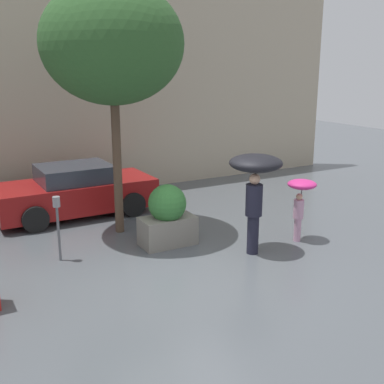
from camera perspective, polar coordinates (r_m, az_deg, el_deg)
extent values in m
plane|color=#51565B|center=(8.89, -0.81, -9.73)|extent=(40.00, 40.00, 0.00)
cube|color=#B7A88E|center=(14.16, -13.76, 11.61)|extent=(18.00, 0.30, 6.00)
cube|color=gray|center=(10.19, -2.91, -4.62)|extent=(1.15, 0.63, 0.61)
sphere|color=#337033|center=(10.00, -2.95, -1.36)|extent=(0.80, 0.80, 0.80)
cylinder|color=#1E1E2D|center=(9.77, 7.22, -5.00)|extent=(0.23, 0.23, 0.80)
cylinder|color=#1E1E2D|center=(9.55, 7.36, -0.95)|extent=(0.33, 0.33, 0.63)
sphere|color=tan|center=(9.44, 7.45, 1.54)|extent=(0.22, 0.22, 0.22)
cylinder|color=#4C4C51|center=(9.60, 7.51, 1.43)|extent=(0.02, 0.02, 0.68)
ellipsoid|color=black|center=(9.53, 7.57, 3.43)|extent=(1.06, 1.06, 0.34)
cylinder|color=#D199B7|center=(10.64, 12.38, -4.37)|extent=(0.15, 0.15, 0.52)
cylinder|color=#D199B7|center=(10.50, 12.52, -1.98)|extent=(0.22, 0.22, 0.41)
sphere|color=tan|center=(10.43, 12.61, -0.54)|extent=(0.14, 0.14, 0.14)
cylinder|color=#4C4C51|center=(10.51, 12.84, -0.44)|extent=(0.02, 0.02, 0.50)
ellipsoid|color=#E02D84|center=(10.45, 12.92, 0.89)|extent=(0.62, 0.62, 0.20)
cube|color=maroon|center=(12.50, -13.63, -0.32)|extent=(3.89, 1.73, 0.70)
cube|color=#2D333D|center=(12.37, -13.78, 2.17)|extent=(1.76, 1.45, 0.42)
cylinder|color=black|center=(11.50, -18.10, -3.06)|extent=(0.61, 0.23, 0.61)
cylinder|color=black|center=(13.10, -19.66, -1.05)|extent=(0.61, 0.23, 0.61)
cylinder|color=black|center=(12.17, -7.00, -1.45)|extent=(0.61, 0.23, 0.61)
cylinder|color=black|center=(13.69, -9.77, 0.28)|extent=(0.61, 0.23, 0.61)
cylinder|color=brown|center=(10.75, -8.87, 3.71)|extent=(0.19, 0.19, 3.30)
ellipsoid|color=#2D5628|center=(10.57, -9.42, 17.00)|extent=(3.00, 3.00, 2.55)
cylinder|color=#595B60|center=(9.64, -15.52, -4.80)|extent=(0.05, 0.05, 1.09)
cylinder|color=gray|center=(9.45, -15.79, -1.12)|extent=(0.14, 0.14, 0.20)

